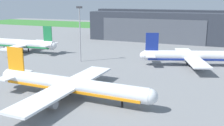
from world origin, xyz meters
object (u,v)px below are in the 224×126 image
at_px(maintenance_hangar, 158,25).
at_px(airliner_far_left, 193,56).
at_px(airliner_near_left, 70,85).
at_px(apron_light_mast, 80,30).
at_px(airliner_far_right, 23,44).

distance_m(maintenance_hangar, airliner_far_left, 68.75).
relative_size(airliner_near_left, apron_light_mast, 2.04).
relative_size(maintenance_hangar, airliner_near_left, 1.74).
xyz_separation_m(airliner_near_left, airliner_far_left, (26.31, 47.12, 0.14)).
xyz_separation_m(maintenance_hangar, airliner_far_left, (27.05, -63.00, -5.11)).
bearing_deg(airliner_near_left, airliner_far_right, 139.42).
xyz_separation_m(maintenance_hangar, airliner_near_left, (0.74, -110.12, -5.25)).
distance_m(airliner_near_left, airliner_far_left, 53.97).
bearing_deg(airliner_far_left, airliner_far_right, -178.01).
relative_size(airliner_far_right, airliner_near_left, 0.81).
xyz_separation_m(airliner_far_right, airliner_near_left, (51.84, -44.40, -0.44)).
xyz_separation_m(airliner_far_right, airliner_far_left, (78.16, 2.72, -0.30)).
bearing_deg(airliner_near_left, airliner_far_left, 60.82).
bearing_deg(airliner_far_right, maintenance_hangar, 52.13).
xyz_separation_m(airliner_far_right, apron_light_mast, (34.84, -6.86, 8.81)).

